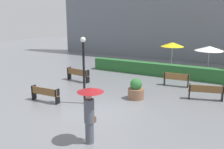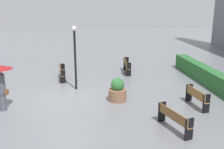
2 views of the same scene
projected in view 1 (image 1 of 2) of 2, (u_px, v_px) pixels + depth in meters
ground_plane at (102, 112)px, 12.33m from camera, size 60.00×60.00×0.00m
bench_far_left at (78, 74)px, 17.75m from camera, size 1.88×0.57×0.91m
bench_far_right at (206, 91)px, 13.90m from camera, size 1.88×0.80×0.86m
bench_near_left at (45, 93)px, 13.61m from camera, size 1.77×0.38×0.82m
bench_back_row at (176, 78)px, 16.54m from camera, size 1.67×0.48×0.89m
pedestrian_with_umbrella at (90, 108)px, 9.12m from camera, size 0.98×0.98×2.13m
planter_pot at (136, 90)px, 14.13m from camera, size 0.90×0.90×1.18m
lamp_post at (84, 63)px, 12.97m from camera, size 0.28×0.28×3.56m
patio_umbrella_yellow at (173, 44)px, 20.80m from camera, size 1.91×1.91×2.36m
patio_umbrella_white at (210, 48)px, 18.91m from camera, size 2.18×2.18×2.30m
hedge_strip at (169, 71)px, 18.97m from camera, size 12.67×0.70×0.96m
building_facade at (183, 4)px, 24.71m from camera, size 28.00×1.20×11.11m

